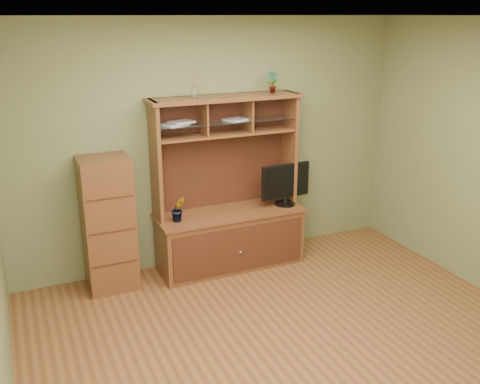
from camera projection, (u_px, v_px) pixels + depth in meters
room at (304, 198)px, 4.15m from camera, size 4.54×4.04×2.74m
media_hutch at (229, 221)px, 5.94m from camera, size 1.66×0.61×1.90m
monitor at (286, 184)px, 6.01m from camera, size 0.60×0.23×0.47m
orchid_plant at (178, 209)px, 5.55m from camera, size 0.15×0.13×0.27m
top_plant at (272, 82)px, 5.75m from camera, size 0.14×0.11×0.24m
reed_diffuser at (194, 86)px, 5.41m from camera, size 0.06×0.06×0.30m
magazines at (198, 122)px, 5.53m from camera, size 0.98×0.28×0.04m
side_cabinet at (108, 224)px, 5.41m from camera, size 0.49×0.45×1.38m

